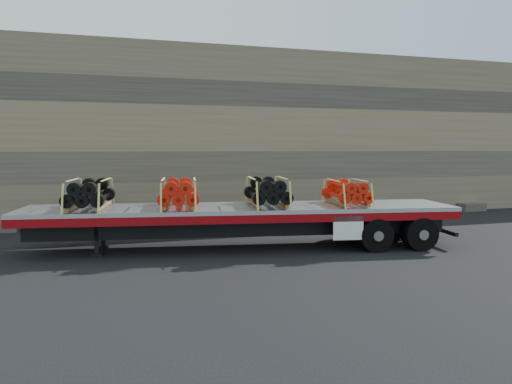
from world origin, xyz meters
TOP-DOWN VIEW (x-y plane):
  - ground at (0.00, 0.00)m, footprint 120.00×120.00m
  - rock_wall at (0.00, 6.50)m, footprint 44.00×3.00m
  - trailer at (-0.68, -0.55)m, footprint 12.62×4.41m
  - bundle_front at (-4.87, 0.15)m, footprint 1.44×2.34m
  - bundle_midfront at (-2.44, -0.26)m, footprint 1.44×2.33m
  - bundle_midrear at (0.07, -0.68)m, footprint 1.46×2.37m
  - bundle_rear at (2.45, -1.08)m, footprint 1.31×2.12m

SIDE VIEW (x-z plane):
  - ground at x=0.00m, z-range 0.00..0.00m
  - trailer at x=-0.68m, z-range 0.00..1.24m
  - bundle_rear at x=2.45m, z-range 1.24..1.94m
  - bundle_midfront at x=-2.44m, z-range 1.24..2.01m
  - bundle_front at x=-4.87m, z-range 1.24..2.02m
  - bundle_midrear at x=0.07m, z-range 1.24..2.03m
  - rock_wall at x=0.00m, z-range 0.00..7.00m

